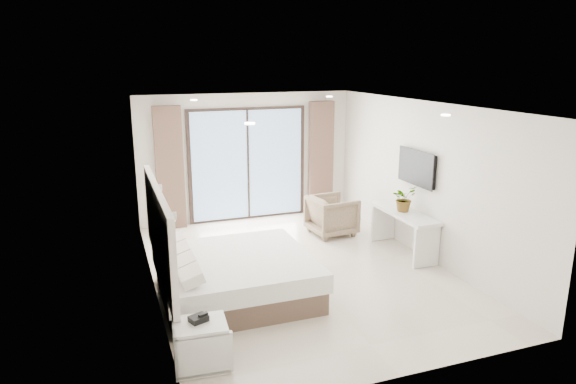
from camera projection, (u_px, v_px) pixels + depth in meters
name	position (u px, v px, depth m)	size (l,w,h in m)	color
ground	(299.00, 271.00, 8.44)	(6.20, 6.20, 0.00)	beige
room_shell	(274.00, 169.00, 8.61)	(4.62, 6.22, 2.72)	silver
bed	(235.00, 276.00, 7.44)	(2.16, 2.06, 0.74)	brown
nightstand	(201.00, 345.00, 5.74)	(0.63, 0.53, 0.54)	white
phone	(199.00, 319.00, 5.71)	(0.19, 0.15, 0.06)	black
console_desk	(404.00, 223.00, 9.09)	(0.49, 1.57, 0.77)	white
plant	(404.00, 201.00, 9.03)	(0.42, 0.46, 0.36)	#33662D
armchair	(332.00, 213.00, 10.11)	(0.82, 0.77, 0.85)	#92795F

